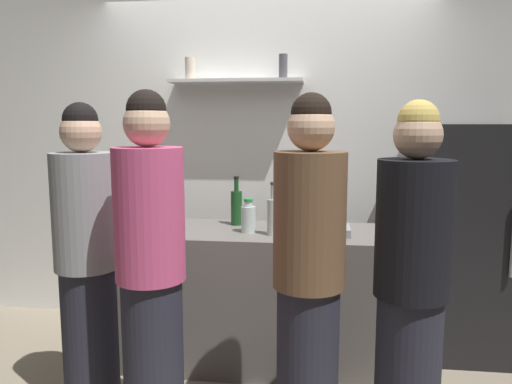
% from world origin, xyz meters
% --- Properties ---
extents(back_wall_assembly, '(4.80, 0.32, 2.60)m').
position_xyz_m(back_wall_assembly, '(-0.00, 1.25, 1.30)').
color(back_wall_assembly, white).
rests_on(back_wall_assembly, ground).
extents(refrigerator, '(0.66, 0.67, 1.57)m').
position_xyz_m(refrigerator, '(1.40, 0.85, 0.78)').
color(refrigerator, black).
rests_on(refrigerator, ground).
extents(counter, '(1.89, 0.66, 0.88)m').
position_xyz_m(counter, '(0.01, 0.52, 0.44)').
color(counter, '#66605B').
rests_on(counter, ground).
extents(baking_pan, '(0.34, 0.24, 0.05)m').
position_xyz_m(baking_pan, '(0.43, 0.47, 0.91)').
color(baking_pan, gray).
rests_on(baking_pan, counter).
extents(utensil_holder, '(0.10, 0.10, 0.20)m').
position_xyz_m(utensil_holder, '(-0.57, 0.39, 0.94)').
color(utensil_holder, '#B2B2B7').
rests_on(utensil_holder, counter).
extents(wine_bottle_pale_glass, '(0.07, 0.07, 0.33)m').
position_xyz_m(wine_bottle_pale_glass, '(0.13, 0.39, 1.01)').
color(wine_bottle_pale_glass, '#B2BFB2').
rests_on(wine_bottle_pale_glass, counter).
extents(wine_bottle_green_glass, '(0.08, 0.08, 0.33)m').
position_xyz_m(wine_bottle_green_glass, '(-0.15, 0.68, 1.01)').
color(wine_bottle_green_glass, '#19471E').
rests_on(wine_bottle_green_glass, counter).
extents(water_bottle_plastic, '(0.09, 0.09, 0.22)m').
position_xyz_m(water_bottle_plastic, '(-0.03, 0.45, 0.98)').
color(water_bottle_plastic, silver).
rests_on(water_bottle_plastic, counter).
extents(person_pink_top, '(0.34, 0.34, 1.73)m').
position_xyz_m(person_pink_top, '(-0.40, -0.34, 0.86)').
color(person_pink_top, '#262633').
rests_on(person_pink_top, ground).
extents(person_brown_jacket, '(0.34, 0.34, 1.71)m').
position_xyz_m(person_brown_jacket, '(0.36, -0.32, 0.85)').
color(person_brown_jacket, '#262633').
rests_on(person_brown_jacket, ground).
extents(person_grey_hoodie, '(0.34, 0.34, 1.68)m').
position_xyz_m(person_grey_hoodie, '(-0.84, -0.13, 0.83)').
color(person_grey_hoodie, '#262633').
rests_on(person_grey_hoodie, ground).
extents(person_blonde, '(0.34, 0.34, 1.67)m').
position_xyz_m(person_blonde, '(0.83, -0.35, 0.83)').
color(person_blonde, '#262633').
rests_on(person_blonde, ground).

